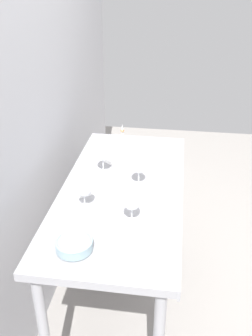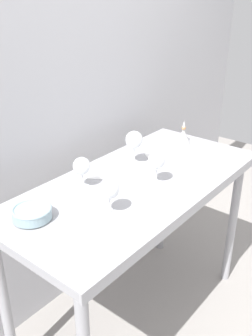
{
  "view_description": "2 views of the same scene",
  "coord_description": "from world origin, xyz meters",
  "px_view_note": "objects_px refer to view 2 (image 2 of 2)",
  "views": [
    {
      "loc": [
        -1.72,
        -0.27,
        1.97
      ],
      "look_at": [
        0.05,
        -0.02,
        0.99
      ],
      "focal_mm": 40.2,
      "sensor_mm": 36.0,
      "label": 1
    },
    {
      "loc": [
        -1.29,
        -0.99,
        1.75
      ],
      "look_at": [
        -0.05,
        0.02,
        0.98
      ],
      "focal_mm": 40.67,
      "sensor_mm": 36.0,
      "label": 2
    }
  ],
  "objects_px": {
    "tasting_sheet_upper": "(159,153)",
    "tasting_bowl": "(32,213)",
    "wine_glass_far_right": "(134,141)",
    "decanter_funnel": "(183,136)",
    "tasting_sheet_lower": "(107,171)",
    "wine_glass_near_left": "(109,190)",
    "wine_glass_near_center": "(157,161)",
    "wine_glass_far_left": "(82,167)"
  },
  "relations": [
    {
      "from": "wine_glass_far_right",
      "to": "tasting_sheet_lower",
      "type": "xyz_separation_m",
      "value": [
        -0.16,
        0.05,
        -0.13
      ]
    },
    {
      "from": "wine_glass_far_left",
      "to": "tasting_sheet_upper",
      "type": "height_order",
      "value": "wine_glass_far_left"
    },
    {
      "from": "tasting_sheet_upper",
      "to": "decanter_funnel",
      "type": "height_order",
      "value": "decanter_funnel"
    },
    {
      "from": "wine_glass_far_left",
      "to": "wine_glass_far_right",
      "type": "distance_m",
      "value": 0.36
    },
    {
      "from": "wine_glass_far_right",
      "to": "tasting_bowl",
      "type": "height_order",
      "value": "wine_glass_far_right"
    },
    {
      "from": "wine_glass_near_left",
      "to": "wine_glass_far_right",
      "type": "bearing_deg",
      "value": 26.62
    },
    {
      "from": "tasting_sheet_upper",
      "to": "tasting_sheet_lower",
      "type": "distance_m",
      "value": 0.37
    },
    {
      "from": "tasting_bowl",
      "to": "wine_glass_near_center",
      "type": "bearing_deg",
      "value": -20.11
    },
    {
      "from": "tasting_sheet_upper",
      "to": "tasting_bowl",
      "type": "distance_m",
      "value": 0.87
    },
    {
      "from": "wine_glass_near_left",
      "to": "tasting_bowl",
      "type": "relative_size",
      "value": 0.98
    },
    {
      "from": "decanter_funnel",
      "to": "wine_glass_near_center",
      "type": "bearing_deg",
      "value": -161.98
    },
    {
      "from": "wine_glass_far_right",
      "to": "tasting_sheet_lower",
      "type": "height_order",
      "value": "wine_glass_far_right"
    },
    {
      "from": "wine_glass_near_left",
      "to": "tasting_bowl",
      "type": "xyz_separation_m",
      "value": [
        -0.23,
        0.21,
        -0.08
      ]
    },
    {
      "from": "wine_glass_far_right",
      "to": "decanter_funnel",
      "type": "distance_m",
      "value": 0.42
    },
    {
      "from": "wine_glass_near_left",
      "to": "tasting_sheet_lower",
      "type": "relative_size",
      "value": 0.73
    },
    {
      "from": "wine_glass_far_right",
      "to": "tasting_sheet_lower",
      "type": "distance_m",
      "value": 0.21
    },
    {
      "from": "wine_glass_near_left",
      "to": "tasting_sheet_upper",
      "type": "distance_m",
      "value": 0.69
    },
    {
      "from": "wine_glass_far_right",
      "to": "tasting_sheet_upper",
      "type": "distance_m",
      "value": 0.24
    },
    {
      "from": "wine_glass_near_center",
      "to": "wine_glass_far_right",
      "type": "height_order",
      "value": "wine_glass_far_right"
    },
    {
      "from": "wine_glass_near_left",
      "to": "tasting_sheet_lower",
      "type": "height_order",
      "value": "wine_glass_near_left"
    },
    {
      "from": "tasting_bowl",
      "to": "decanter_funnel",
      "type": "bearing_deg",
      "value": -2.03
    },
    {
      "from": "wine_glass_near_center",
      "to": "tasting_sheet_upper",
      "type": "distance_m",
      "value": 0.38
    },
    {
      "from": "wine_glass_near_left",
      "to": "tasting_sheet_lower",
      "type": "xyz_separation_m",
      "value": [
        0.29,
        0.27,
        -0.11
      ]
    },
    {
      "from": "wine_glass_far_right",
      "to": "wine_glass_near_left",
      "type": "bearing_deg",
      "value": -153.38
    },
    {
      "from": "wine_glass_far_left",
      "to": "wine_glass_far_right",
      "type": "xyz_separation_m",
      "value": [
        0.36,
        -0.02,
        0.03
      ]
    },
    {
      "from": "tasting_sheet_upper",
      "to": "wine_glass_near_center",
      "type": "bearing_deg",
      "value": -112.85
    },
    {
      "from": "wine_glass_far_right",
      "to": "tasting_sheet_upper",
      "type": "height_order",
      "value": "wine_glass_far_right"
    },
    {
      "from": "wine_glass_near_center",
      "to": "tasting_bowl",
      "type": "height_order",
      "value": "wine_glass_near_center"
    },
    {
      "from": "wine_glass_near_left",
      "to": "wine_glass_near_center",
      "type": "height_order",
      "value": "wine_glass_near_center"
    },
    {
      "from": "wine_glass_near_left",
      "to": "wine_glass_far_right",
      "type": "height_order",
      "value": "wine_glass_far_right"
    },
    {
      "from": "wine_glass_far_left",
      "to": "tasting_bowl",
      "type": "relative_size",
      "value": 0.94
    },
    {
      "from": "decanter_funnel",
      "to": "wine_glass_far_right",
      "type": "bearing_deg",
      "value": 173.37
    },
    {
      "from": "wine_glass_far_right",
      "to": "tasting_bowl",
      "type": "relative_size",
      "value": 1.13
    },
    {
      "from": "tasting_sheet_upper",
      "to": "wine_glass_far_left",
      "type": "bearing_deg",
      "value": -149.78
    },
    {
      "from": "wine_glass_near_left",
      "to": "decanter_funnel",
      "type": "height_order",
      "value": "wine_glass_near_left"
    },
    {
      "from": "tasting_sheet_lower",
      "to": "decanter_funnel",
      "type": "relative_size",
      "value": 1.53
    },
    {
      "from": "wine_glass_far_left",
      "to": "tasting_bowl",
      "type": "bearing_deg",
      "value": -174.07
    },
    {
      "from": "tasting_bowl",
      "to": "wine_glass_far_left",
      "type": "bearing_deg",
      "value": 5.93
    },
    {
      "from": "wine_glass_near_center",
      "to": "tasting_bowl",
      "type": "relative_size",
      "value": 1.0
    },
    {
      "from": "wine_glass_far_right",
      "to": "decanter_funnel",
      "type": "relative_size",
      "value": 1.28
    },
    {
      "from": "wine_glass_near_center",
      "to": "tasting_sheet_lower",
      "type": "distance_m",
      "value": 0.29
    },
    {
      "from": "tasting_sheet_lower",
      "to": "wine_glass_near_center",
      "type": "bearing_deg",
      "value": -115.54
    }
  ]
}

